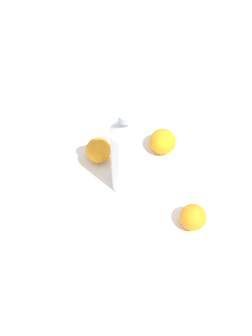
{
  "coord_description": "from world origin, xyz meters",
  "views": [
    {
      "loc": [
        -0.56,
        0.23,
        1.0
      ],
      "look_at": [
        0.02,
        0.05,
        0.08
      ],
      "focal_mm": 46.47,
      "sensor_mm": 36.0,
      "label": 1
    }
  ],
  "objects_px": {
    "orange_0": "(99,150)",
    "orange_1": "(193,217)",
    "orange_2": "(163,141)",
    "water_bottle": "(126,155)"
  },
  "relations": [
    {
      "from": "orange_0",
      "to": "orange_2",
      "type": "xyz_separation_m",
      "value": [
        -0.02,
        -0.18,
        0.0
      ]
    },
    {
      "from": "orange_0",
      "to": "orange_1",
      "type": "bearing_deg",
      "value": -147.49
    },
    {
      "from": "orange_1",
      "to": "water_bottle",
      "type": "bearing_deg",
      "value": 37.95
    },
    {
      "from": "water_bottle",
      "to": "orange_0",
      "type": "bearing_deg",
      "value": 97.85
    },
    {
      "from": "orange_1",
      "to": "orange_2",
      "type": "distance_m",
      "value": 0.24
    },
    {
      "from": "water_bottle",
      "to": "orange_0",
      "type": "relative_size",
      "value": 4.14
    },
    {
      "from": "orange_0",
      "to": "orange_2",
      "type": "distance_m",
      "value": 0.18
    },
    {
      "from": "orange_0",
      "to": "orange_1",
      "type": "height_order",
      "value": "orange_0"
    },
    {
      "from": "orange_2",
      "to": "water_bottle",
      "type": "bearing_deg",
      "value": 122.01
    },
    {
      "from": "orange_0",
      "to": "orange_1",
      "type": "distance_m",
      "value": 0.32
    }
  ]
}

